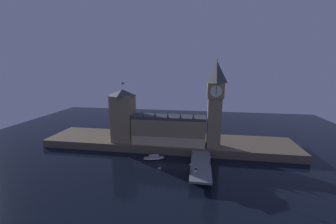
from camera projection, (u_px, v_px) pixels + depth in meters
name	position (u px, v px, depth m)	size (l,w,h in m)	color
ground_plane	(159.00, 165.00, 150.73)	(400.00, 400.00, 0.00)	black
embankment	(168.00, 142.00, 187.71)	(220.00, 42.00, 6.60)	brown
parliament_hall	(169.00, 130.00, 174.29)	(61.16, 17.03, 28.73)	#8E7A56
clock_tower	(215.00, 102.00, 161.39)	(12.99, 13.10, 70.35)	#8E7A56
victoria_tower	(123.00, 115.00, 179.70)	(18.19, 18.19, 51.38)	#8E7A56
bridge	(201.00, 167.00, 140.62)	(13.54, 46.00, 5.54)	slate
car_northbound_trail	(196.00, 170.00, 131.15)	(2.06, 4.77, 1.32)	white
pedestrian_near_rail	(191.00, 171.00, 129.34)	(0.38, 0.38, 1.61)	black
pedestrian_mid_walk	(210.00, 163.00, 140.68)	(0.38, 0.38, 1.58)	black
pedestrian_far_rail	(193.00, 153.00, 155.77)	(0.38, 0.38, 1.80)	black
street_lamp_near	(190.00, 168.00, 126.08)	(1.34, 0.60, 6.86)	#2D3333
street_lamp_mid	(210.00, 160.00, 138.47)	(1.34, 0.60, 6.03)	#2D3333
boat_upstream	(154.00, 158.00, 159.70)	(16.97, 8.69, 3.71)	white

